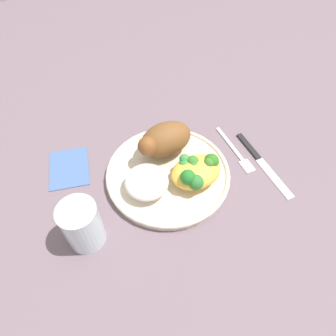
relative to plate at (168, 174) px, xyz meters
name	(u,v)px	position (x,y,z in m)	size (l,w,h in m)	color
ground_plane	(168,177)	(0.00, 0.00, -0.01)	(2.00, 2.00, 0.00)	#6C5964
plate	(168,174)	(0.00, 0.00, 0.00)	(0.25, 0.25, 0.02)	beige
roasted_chicken	(164,140)	(-0.02, -0.05, 0.04)	(0.12, 0.07, 0.07)	brown
rice_pile	(146,182)	(0.05, 0.02, 0.03)	(0.08, 0.09, 0.04)	white
mac_cheese_with_broccoli	(196,171)	(-0.04, 0.04, 0.03)	(0.10, 0.08, 0.05)	gold
fork	(236,151)	(-0.16, 0.01, -0.01)	(0.02, 0.14, 0.01)	silver
knife	(259,158)	(-0.20, 0.05, -0.01)	(0.03, 0.19, 0.01)	black
water_glass	(82,225)	(0.19, 0.05, 0.04)	(0.07, 0.07, 0.10)	silver
napkin	(69,168)	(0.17, -0.12, -0.01)	(0.08, 0.10, 0.00)	#47669E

